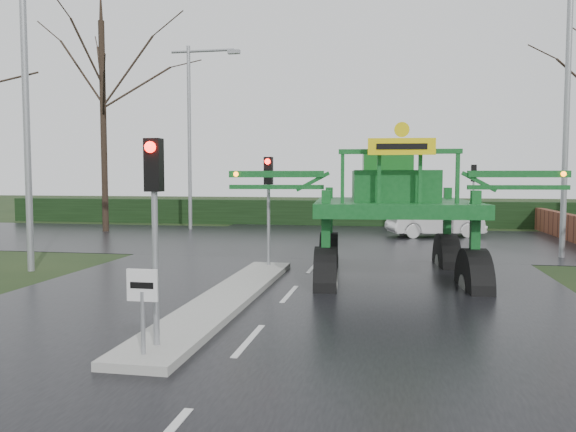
% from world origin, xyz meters
% --- Properties ---
extents(ground, '(140.00, 140.00, 0.00)m').
position_xyz_m(ground, '(0.00, 0.00, 0.00)').
color(ground, black).
rests_on(ground, ground).
extents(road_main, '(14.00, 80.00, 0.02)m').
position_xyz_m(road_main, '(0.00, 10.00, 0.00)').
color(road_main, black).
rests_on(road_main, ground).
extents(road_cross, '(80.00, 12.00, 0.02)m').
position_xyz_m(road_cross, '(0.00, 16.00, 0.01)').
color(road_cross, black).
rests_on(road_cross, ground).
extents(median_island, '(1.20, 10.00, 0.16)m').
position_xyz_m(median_island, '(-1.30, 3.00, 0.09)').
color(median_island, gray).
rests_on(median_island, ground).
extents(hedge_row, '(44.00, 0.90, 1.50)m').
position_xyz_m(hedge_row, '(0.00, 24.00, 0.75)').
color(hedge_row, black).
rests_on(hedge_row, ground).
extents(keep_left_sign, '(0.50, 0.07, 1.35)m').
position_xyz_m(keep_left_sign, '(-1.30, -1.50, 1.06)').
color(keep_left_sign, gray).
rests_on(keep_left_sign, ground).
extents(traffic_signal_near, '(0.26, 0.33, 3.52)m').
position_xyz_m(traffic_signal_near, '(-1.30, -1.01, 2.59)').
color(traffic_signal_near, gray).
rests_on(traffic_signal_near, ground).
extents(traffic_signal_mid, '(0.26, 0.33, 3.52)m').
position_xyz_m(traffic_signal_mid, '(-1.30, 7.49, 2.59)').
color(traffic_signal_mid, gray).
rests_on(traffic_signal_mid, ground).
extents(traffic_signal_far, '(0.26, 0.33, 3.52)m').
position_xyz_m(traffic_signal_far, '(6.50, 20.01, 2.59)').
color(traffic_signal_far, gray).
rests_on(traffic_signal_far, ground).
extents(street_light_left_near, '(3.85, 0.30, 10.00)m').
position_xyz_m(street_light_left_near, '(-8.19, 6.00, 5.99)').
color(street_light_left_near, gray).
rests_on(street_light_left_near, ground).
extents(street_light_right, '(3.85, 0.30, 10.00)m').
position_xyz_m(street_light_right, '(8.19, 12.00, 5.99)').
color(street_light_right, gray).
rests_on(street_light_right, ground).
extents(street_light_left_far, '(3.85, 0.30, 10.00)m').
position_xyz_m(street_light_left_far, '(-8.19, 20.00, 5.99)').
color(street_light_left_far, gray).
rests_on(street_light_left_far, ground).
extents(tree_left_far, '(7.70, 7.70, 13.26)m').
position_xyz_m(tree_left_far, '(-12.50, 18.00, 7.15)').
color(tree_left_far, black).
rests_on(tree_left_far, ground).
extents(crop_sprayer, '(9.59, 6.35, 5.37)m').
position_xyz_m(crop_sprayer, '(0.73, 5.49, 2.54)').
color(crop_sprayer, black).
rests_on(crop_sprayer, ground).
extents(white_sedan, '(4.85, 2.94, 1.51)m').
position_xyz_m(white_sedan, '(4.55, 18.45, 0.00)').
color(white_sedan, silver).
rests_on(white_sedan, ground).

